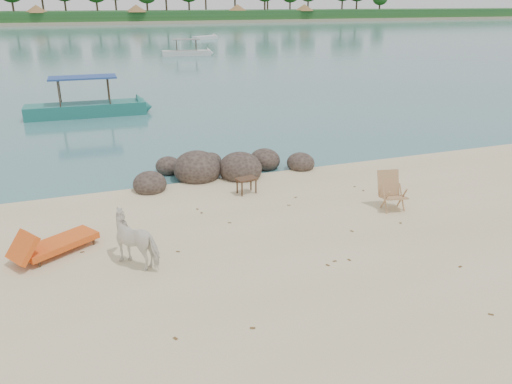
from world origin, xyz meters
TOP-DOWN VIEW (x-y plane):
  - water at (0.00, 90.00)m, footprint 400.00×400.00m
  - far_shore at (0.00, 170.00)m, footprint 420.00×90.00m
  - far_scenery at (0.03, 136.70)m, footprint 420.00×18.00m
  - boulders at (0.65, 6.37)m, footprint 6.41×2.90m
  - cow at (-2.77, 1.07)m, footprint 1.42×1.49m
  - side_table at (0.94, 4.37)m, footprint 0.68×0.51m
  - lounge_chair at (-4.47, 2.24)m, footprint 2.24×1.78m
  - deck_chair at (4.45, 1.74)m, footprint 0.81×0.87m
  - boat_near at (-3.22, 18.10)m, footprint 6.79×1.69m
  - boat_mid at (8.37, 46.31)m, footprint 6.01×2.28m
  - boat_far at (16.58, 69.99)m, footprint 5.01×3.66m
  - dead_leaves at (1.10, 0.99)m, footprint 8.57×7.15m

SIDE VIEW (x-z plane):
  - water at x=0.00m, z-range 0.00..0.00m
  - far_shore at x=0.00m, z-range -0.70..0.70m
  - dead_leaves at x=1.10m, z-range 0.01..0.01m
  - boulders at x=0.65m, z-range -0.37..0.83m
  - side_table at x=0.94m, z-range 0.00..0.50m
  - boat_far at x=16.58m, z-range 0.00..0.60m
  - lounge_chair at x=-4.47m, z-range 0.00..0.65m
  - deck_chair at x=4.45m, z-range 0.00..1.07m
  - cow at x=-2.77m, z-range 0.00..1.20m
  - boat_mid at x=8.37m, z-range 0.00..2.86m
  - boat_near at x=-3.22m, z-range 0.00..3.28m
  - far_scenery at x=0.03m, z-range -1.61..7.89m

